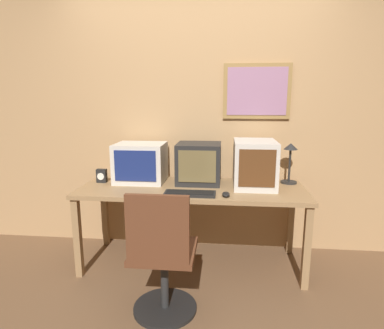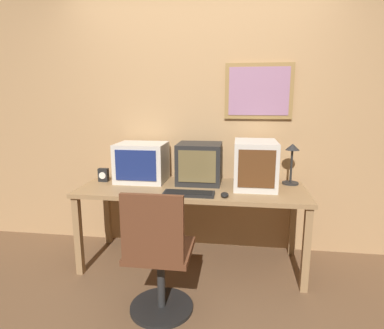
{
  "view_description": "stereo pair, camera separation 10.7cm",
  "coord_description": "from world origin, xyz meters",
  "px_view_note": "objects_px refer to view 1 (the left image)",
  "views": [
    {
      "loc": [
        0.27,
        -1.78,
        1.49
      ],
      "look_at": [
        0.0,
        0.92,
        0.93
      ],
      "focal_mm": 30.0,
      "sensor_mm": 36.0,
      "label": 1
    },
    {
      "loc": [
        0.38,
        -1.77,
        1.49
      ],
      "look_at": [
        0.0,
        0.92,
        0.93
      ],
      "focal_mm": 30.0,
      "sensor_mm": 36.0,
      "label": 2
    }
  ],
  "objects_px": {
    "monitor_center": "(199,163)",
    "office_chair": "(163,262)",
    "monitor_right": "(254,164)",
    "desk_clock": "(102,176)",
    "mouse_near_keyboard": "(226,194)",
    "desk_lamp": "(290,157)",
    "keyboard_main": "(190,193)",
    "monitor_left": "(141,163)"
  },
  "relations": [
    {
      "from": "monitor_center",
      "to": "office_chair",
      "type": "height_order",
      "value": "monitor_center"
    },
    {
      "from": "monitor_center",
      "to": "monitor_right",
      "type": "height_order",
      "value": "monitor_right"
    },
    {
      "from": "desk_clock",
      "to": "mouse_near_keyboard",
      "type": "bearing_deg",
      "value": -15.7
    },
    {
      "from": "mouse_near_keyboard",
      "to": "office_chair",
      "type": "height_order",
      "value": "office_chair"
    },
    {
      "from": "monitor_center",
      "to": "desk_lamp",
      "type": "height_order",
      "value": "desk_lamp"
    },
    {
      "from": "monitor_center",
      "to": "monitor_right",
      "type": "bearing_deg",
      "value": -8.16
    },
    {
      "from": "keyboard_main",
      "to": "mouse_near_keyboard",
      "type": "xyz_separation_m",
      "value": [
        0.29,
        -0.01,
        0.0
      ]
    },
    {
      "from": "keyboard_main",
      "to": "desk_clock",
      "type": "distance_m",
      "value": 0.91
    },
    {
      "from": "desk_lamp",
      "to": "office_chair",
      "type": "bearing_deg",
      "value": -135.69
    },
    {
      "from": "office_chair",
      "to": "mouse_near_keyboard",
      "type": "bearing_deg",
      "value": 49.97
    },
    {
      "from": "keyboard_main",
      "to": "office_chair",
      "type": "relative_size",
      "value": 0.45
    },
    {
      "from": "monitor_center",
      "to": "mouse_near_keyboard",
      "type": "xyz_separation_m",
      "value": [
        0.25,
        -0.4,
        -0.17
      ]
    },
    {
      "from": "monitor_center",
      "to": "monitor_right",
      "type": "relative_size",
      "value": 0.84
    },
    {
      "from": "desk_clock",
      "to": "monitor_right",
      "type": "bearing_deg",
      "value": 0.46
    },
    {
      "from": "desk_clock",
      "to": "desk_lamp",
      "type": "relative_size",
      "value": 0.34
    },
    {
      "from": "desk_clock",
      "to": "keyboard_main",
      "type": "bearing_deg",
      "value": -20.24
    },
    {
      "from": "mouse_near_keyboard",
      "to": "desk_lamp",
      "type": "height_order",
      "value": "desk_lamp"
    },
    {
      "from": "monitor_left",
      "to": "monitor_right",
      "type": "bearing_deg",
      "value": -3.45
    },
    {
      "from": "monitor_center",
      "to": "office_chair",
      "type": "distance_m",
      "value": 1.05
    },
    {
      "from": "monitor_right",
      "to": "office_chair",
      "type": "distance_m",
      "value": 1.19
    },
    {
      "from": "monitor_right",
      "to": "keyboard_main",
      "type": "xyz_separation_m",
      "value": [
        -0.53,
        -0.33,
        -0.19
      ]
    },
    {
      "from": "desk_clock",
      "to": "office_chair",
      "type": "bearing_deg",
      "value": -48.68
    },
    {
      "from": "monitor_right",
      "to": "mouse_near_keyboard",
      "type": "xyz_separation_m",
      "value": [
        -0.25,
        -0.33,
        -0.19
      ]
    },
    {
      "from": "office_chair",
      "to": "monitor_left",
      "type": "bearing_deg",
      "value": 112.44
    },
    {
      "from": "monitor_left",
      "to": "mouse_near_keyboard",
      "type": "distance_m",
      "value": 0.9
    },
    {
      "from": "monitor_center",
      "to": "mouse_near_keyboard",
      "type": "height_order",
      "value": "monitor_center"
    },
    {
      "from": "monitor_left",
      "to": "keyboard_main",
      "type": "height_order",
      "value": "monitor_left"
    },
    {
      "from": "monitor_left",
      "to": "office_chair",
      "type": "height_order",
      "value": "monitor_left"
    },
    {
      "from": "monitor_right",
      "to": "desk_lamp",
      "type": "height_order",
      "value": "monitor_right"
    },
    {
      "from": "monitor_right",
      "to": "desk_lamp",
      "type": "relative_size",
      "value": 1.28
    },
    {
      "from": "monitor_left",
      "to": "monitor_center",
      "type": "relative_size",
      "value": 1.14
    },
    {
      "from": "monitor_center",
      "to": "keyboard_main",
      "type": "bearing_deg",
      "value": -95.56
    },
    {
      "from": "office_chair",
      "to": "monitor_right",
      "type": "bearing_deg",
      "value": 51.35
    },
    {
      "from": "keyboard_main",
      "to": "monitor_center",
      "type": "bearing_deg",
      "value": 84.44
    },
    {
      "from": "monitor_center",
      "to": "keyboard_main",
      "type": "height_order",
      "value": "monitor_center"
    },
    {
      "from": "monitor_right",
      "to": "desk_clock",
      "type": "distance_m",
      "value": 1.4
    },
    {
      "from": "monitor_center",
      "to": "office_chair",
      "type": "relative_size",
      "value": 0.43
    },
    {
      "from": "monitor_left",
      "to": "desk_lamp",
      "type": "relative_size",
      "value": 1.22
    },
    {
      "from": "monitor_left",
      "to": "keyboard_main",
      "type": "relative_size",
      "value": 1.09
    },
    {
      "from": "mouse_near_keyboard",
      "to": "monitor_center",
      "type": "bearing_deg",
      "value": 121.72
    },
    {
      "from": "mouse_near_keyboard",
      "to": "desk_lamp",
      "type": "relative_size",
      "value": 0.31
    },
    {
      "from": "monitor_right",
      "to": "desk_lamp",
      "type": "distance_m",
      "value": 0.36
    }
  ]
}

